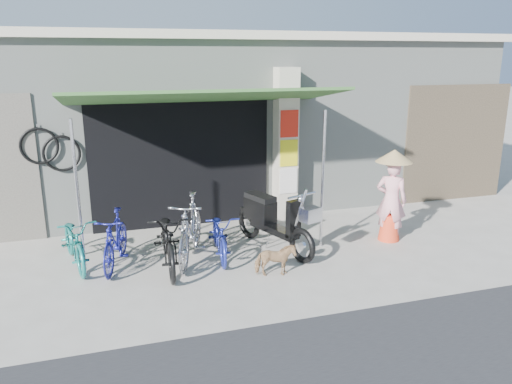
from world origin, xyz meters
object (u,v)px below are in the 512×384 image
object	(u,v)px
moped	(272,220)
bike_navy	(220,234)
nun	(392,196)
bike_silver	(190,229)
bike_teal	(75,241)
street_dog	(275,260)
bike_black	(169,239)
bike_blue	(115,240)

from	to	relation	value
moped	bike_navy	bearing A→B (deg)	164.75
nun	bike_silver	bearing A→B (deg)	37.43
bike_teal	bike_silver	xyz separation A→B (m)	(1.77, -0.31, 0.12)
moped	street_dog	bearing A→B (deg)	-126.77
bike_silver	moped	xyz separation A→B (m)	(1.42, 0.08, -0.02)
bike_black	bike_teal	bearing A→B (deg)	162.47
bike_blue	moped	size ratio (longest dim) A/B	0.76
bike_blue	bike_teal	bearing A→B (deg)	174.94
bike_navy	street_dog	distance (m)	1.17
street_dog	bike_teal	bearing A→B (deg)	74.60
bike_teal	nun	world-z (taller)	nun
bike_black	moped	distance (m)	1.81
bike_blue	nun	size ratio (longest dim) A/B	0.89
nun	street_dog	bearing A→B (deg)	58.50
bike_navy	moped	bearing A→B (deg)	10.69
bike_navy	nun	distance (m)	3.11
bike_teal	bike_black	bearing A→B (deg)	-31.73
bike_teal	moped	size ratio (longest dim) A/B	0.82
bike_teal	bike_black	distance (m)	1.49
bike_black	street_dog	distance (m)	1.68
bike_navy	moped	distance (m)	0.94
bike_teal	bike_blue	xyz separation A→B (m)	(0.61, -0.22, 0.03)
street_dog	moped	bearing A→B (deg)	-7.85
bike_black	street_dog	xyz separation A→B (m)	(1.47, -0.78, -0.22)
bike_silver	bike_navy	size ratio (longest dim) A/B	1.20
bike_silver	moped	bearing A→B (deg)	23.81
bike_teal	bike_black	size ratio (longest dim) A/B	0.88
bike_black	street_dog	size ratio (longest dim) A/B	3.00
bike_black	bike_navy	distance (m)	0.88
bike_silver	nun	world-z (taller)	nun
bike_blue	moped	distance (m)	2.58
bike_navy	bike_silver	bearing A→B (deg)	-173.96
bike_black	bike_silver	world-z (taller)	bike_silver
bike_black	nun	world-z (taller)	nun
bike_navy	street_dog	size ratio (longest dim) A/B	2.49
bike_teal	moped	distance (m)	3.20
bike_blue	street_dog	world-z (taller)	bike_blue
bike_navy	nun	bearing A→B (deg)	3.27
bike_black	nun	xyz separation A→B (m)	(3.94, 0.06, 0.35)
bike_teal	bike_blue	distance (m)	0.65
bike_black	bike_silver	bearing A→B (deg)	29.99
bike_teal	bike_silver	size ratio (longest dim) A/B	0.89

